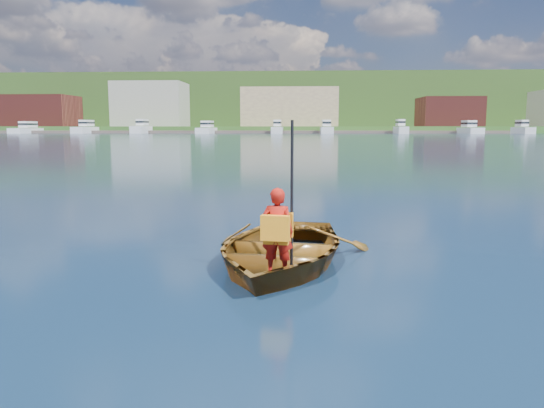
{
  "coord_description": "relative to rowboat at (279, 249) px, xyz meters",
  "views": [
    {
      "loc": [
        -0.85,
        -6.82,
        1.88
      ],
      "look_at": [
        -1.26,
        0.32,
        0.84
      ],
      "focal_mm": 35.0,
      "sensor_mm": 36.0,
      "label": 1
    }
  ],
  "objects": [
    {
      "name": "ground",
      "position": [
        1.15,
        -0.32,
        -0.21
      ],
      "size": [
        600.0,
        600.0,
        0.0
      ],
      "color": "#151F3D",
      "rests_on": "ground"
    },
    {
      "name": "shoreline",
      "position": [
        1.15,
        236.29,
        10.12
      ],
      "size": [
        400.0,
        140.0,
        22.0
      ],
      "color": "#2A4C1D",
      "rests_on": "ground"
    },
    {
      "name": "child_paddler",
      "position": [
        0.02,
        -0.91,
        0.44
      ],
      "size": [
        0.42,
        0.38,
        1.86
      ],
      "color": "#AD160E",
      "rests_on": "ground"
    },
    {
      "name": "waterfront_buildings",
      "position": [
        -6.58,
        164.68,
        7.54
      ],
      "size": [
        202.0,
        16.0,
        14.0
      ],
      "color": "brown",
      "rests_on": "ground"
    },
    {
      "name": "hillside_trees",
      "position": [
        36.04,
        233.59,
        16.4
      ],
      "size": [
        301.7,
        85.58,
        23.7
      ],
      "color": "#382314",
      "rests_on": "ground"
    },
    {
      "name": "marina_yachts",
      "position": [
        -13.43,
        143.02,
        1.15
      ],
      "size": [
        143.17,
        13.92,
        4.29
      ],
      "color": "silver",
      "rests_on": "ground"
    },
    {
      "name": "dock",
      "position": [
        -9.32,
        147.68,
        0.19
      ],
      "size": [
        159.98,
        12.79,
        0.8
      ],
      "color": "brown",
      "rests_on": "ground"
    },
    {
      "name": "rowboat",
      "position": [
        0.0,
        0.0,
        0.0
      ],
      "size": [
        2.95,
        3.77,
        0.71
      ],
      "color": "maroon",
      "rests_on": "ground"
    }
  ]
}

